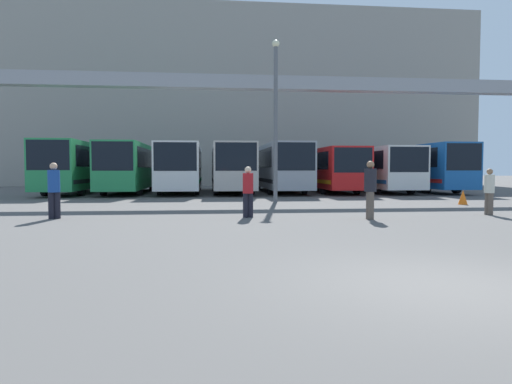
{
  "coord_description": "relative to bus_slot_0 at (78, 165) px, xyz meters",
  "views": [
    {
      "loc": [
        -3.31,
        -5.77,
        1.6
      ],
      "look_at": [
        -0.58,
        20.08,
        0.3
      ],
      "focal_mm": 32.0,
      "sensor_mm": 36.0,
      "label": 1
    }
  ],
  "objects": [
    {
      "name": "lamp_post",
      "position": [
        11.95,
        -9.46,
        2.38
      ],
      "size": [
        0.36,
        0.36,
        7.85
      ],
      "color": "#595B60",
      "rests_on": "ground"
    },
    {
      "name": "pedestrian_near_left",
      "position": [
        13.8,
        -17.53,
        -0.91
      ],
      "size": [
        0.39,
        0.39,
        1.87
      ],
      "rotation": [
        0.0,
        0.0,
        4.65
      ],
      "color": "brown",
      "rests_on": "ground"
    },
    {
      "name": "bus_slot_1",
      "position": [
        3.42,
        -0.08,
        -0.04
      ],
      "size": [
        2.46,
        11.35,
        3.23
      ],
      "color": "#268C4C",
      "rests_on": "ground"
    },
    {
      "name": "building_backdrop",
      "position": [
        11.96,
        18.53,
        6.91
      ],
      "size": [
        48.35,
        12.0,
        17.62
      ],
      "color": "gray",
      "rests_on": "ground"
    },
    {
      "name": "bus_slot_2",
      "position": [
        6.83,
        0.01,
        -0.05
      ],
      "size": [
        2.62,
        11.54,
        3.21
      ],
      "color": "silver",
      "rests_on": "ground"
    },
    {
      "name": "overhead_gantry",
      "position": [
        11.96,
        -7.66,
        3.64
      ],
      "size": [
        34.91,
        0.8,
        6.46
      ],
      "color": "gray",
      "rests_on": "ground"
    },
    {
      "name": "bus_slot_5",
      "position": [
        17.08,
        0.18,
        -0.18
      ],
      "size": [
        2.52,
        11.86,
        2.97
      ],
      "color": "red",
      "rests_on": "ground"
    },
    {
      "name": "bus_slot_4",
      "position": [
        13.66,
        0.37,
        -0.03
      ],
      "size": [
        2.56,
        12.24,
        3.25
      ],
      "color": "#999EA5",
      "rests_on": "ground"
    },
    {
      "name": "pedestrian_near_right",
      "position": [
        3.71,
        -16.31,
        -0.94
      ],
      "size": [
        0.38,
        0.38,
        1.81
      ],
      "rotation": [
        0.0,
        0.0,
        0.34
      ],
      "color": "black",
      "rests_on": "ground"
    },
    {
      "name": "ground_plane",
      "position": [
        11.96,
        -25.82,
        -1.9
      ],
      "size": [
        200.0,
        200.0,
        0.0
      ],
      "primitive_type": "plane",
      "color": "#514F4C"
    },
    {
      "name": "pedestrian_far_center",
      "position": [
        9.97,
        -16.56,
        -1.0
      ],
      "size": [
        0.35,
        0.35,
        1.69
      ],
      "rotation": [
        0.0,
        0.0,
        3.23
      ],
      "color": "black",
      "rests_on": "ground"
    },
    {
      "name": "bus_slot_7",
      "position": [
        23.91,
        0.24,
        -0.03
      ],
      "size": [
        2.45,
        11.99,
        3.25
      ],
      "color": "#1959A5",
      "rests_on": "ground"
    },
    {
      "name": "bus_slot_0",
      "position": [
        0.0,
        0.0,
        0.0
      ],
      "size": [
        2.49,
        11.51,
        3.3
      ],
      "color": "#268C4C",
      "rests_on": "ground"
    },
    {
      "name": "bus_slot_3",
      "position": [
        10.25,
        -0.41,
        -0.05
      ],
      "size": [
        2.59,
        10.68,
        3.22
      ],
      "color": "beige",
      "rests_on": "ground"
    },
    {
      "name": "traffic_cone",
      "position": [
        20.16,
        -12.06,
        -1.57
      ],
      "size": [
        0.41,
        0.41,
        0.66
      ],
      "color": "orange",
      "rests_on": "ground"
    },
    {
      "name": "bus_slot_6",
      "position": [
        20.49,
        -0.69,
        -0.15
      ],
      "size": [
        2.63,
        10.12,
        3.03
      ],
      "color": "silver",
      "rests_on": "ground"
    },
    {
      "name": "pedestrian_mid_left",
      "position": [
        18.45,
        -16.61,
        -1.04
      ],
      "size": [
        0.34,
        0.34,
        1.62
      ],
      "rotation": [
        0.0,
        0.0,
        4.87
      ],
      "color": "brown",
      "rests_on": "ground"
    }
  ]
}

